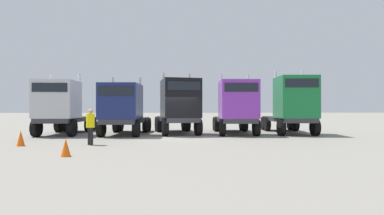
# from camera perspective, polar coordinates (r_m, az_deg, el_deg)

# --- Properties ---
(ground) EXTENTS (200.00, 200.00, 0.00)m
(ground) POSITION_cam_1_polar(r_m,az_deg,el_deg) (17.23, -2.58, -6.15)
(ground) COLOR gray
(semi_truck_silver) EXTENTS (2.64, 5.99, 4.20)m
(semi_truck_silver) POSITION_cam_1_polar(r_m,az_deg,el_deg) (21.24, -24.47, 0.10)
(semi_truck_silver) COLOR #333338
(semi_truck_silver) RESTS_ON ground
(semi_truck_navy) EXTENTS (2.86, 6.01, 3.97)m
(semi_truck_navy) POSITION_cam_1_polar(r_m,az_deg,el_deg) (19.68, -13.45, -0.16)
(semi_truck_navy) COLOR #333338
(semi_truck_navy) RESTS_ON ground
(semi_truck_black) EXTENTS (3.53, 6.20, 4.34)m
(semi_truck_black) POSITION_cam_1_polar(r_m,az_deg,el_deg) (19.93, -2.64, 0.40)
(semi_truck_black) COLOR #333338
(semi_truck_black) RESTS_ON ground
(semi_truck_purple) EXTENTS (2.75, 6.24, 4.23)m
(semi_truck_purple) POSITION_cam_1_polar(r_m,az_deg,el_deg) (20.00, 8.78, 0.13)
(semi_truck_purple) COLOR #333338
(semi_truck_purple) RESTS_ON ground
(semi_truck_green) EXTENTS (2.97, 6.40, 4.53)m
(semi_truck_green) POSITION_cam_1_polar(r_m,az_deg,el_deg) (21.20, 19.26, 0.54)
(semi_truck_green) COLOR #333338
(semi_truck_green) RESTS_ON ground
(visitor_in_hivis) EXTENTS (0.56, 0.56, 1.77)m
(visitor_in_hivis) POSITION_cam_1_polar(r_m,az_deg,el_deg) (14.92, -19.48, -3.11)
(visitor_in_hivis) COLOR black
(visitor_in_hivis) RESTS_ON ground
(traffic_cone_near) EXTENTS (0.36, 0.36, 0.67)m
(traffic_cone_near) POSITION_cam_1_polar(r_m,az_deg,el_deg) (11.77, -23.72, -7.27)
(traffic_cone_near) COLOR #F2590C
(traffic_cone_near) RESTS_ON ground
(traffic_cone_mid) EXTENTS (0.36, 0.36, 0.74)m
(traffic_cone_mid) POSITION_cam_1_polar(r_m,az_deg,el_deg) (16.00, -30.80, -5.25)
(traffic_cone_mid) COLOR #F2590C
(traffic_cone_mid) RESTS_ON ground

